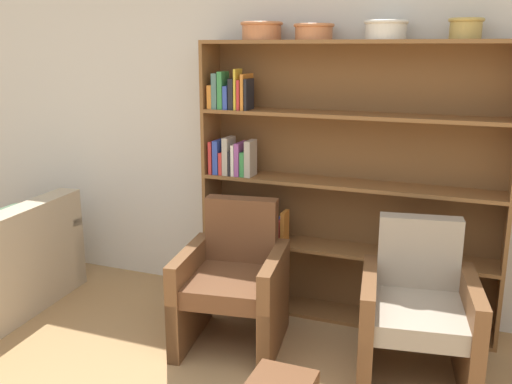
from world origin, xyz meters
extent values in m
cube|color=silver|center=(0.00, 2.41, 1.38)|extent=(12.00, 0.06, 2.75)
cube|color=brown|center=(-0.90, 2.22, 0.97)|extent=(0.02, 0.30, 1.93)
cube|color=brown|center=(1.14, 2.22, 0.97)|extent=(0.02, 0.30, 1.93)
cube|color=brown|center=(0.12, 2.22, 1.92)|extent=(2.02, 0.30, 0.02)
cube|color=brown|center=(0.12, 2.22, 0.01)|extent=(2.02, 0.30, 0.03)
cube|color=brown|center=(0.12, 2.36, 0.97)|extent=(2.02, 0.01, 1.93)
cube|color=black|center=(-0.86, 2.19, 0.11)|extent=(0.03, 0.19, 0.16)
cube|color=#7F6B4C|center=(-0.82, 2.16, 0.12)|extent=(0.04, 0.15, 0.19)
cube|color=#994C99|center=(-0.77, 2.15, 0.16)|extent=(0.03, 0.12, 0.28)
cube|color=black|center=(-0.73, 2.19, 0.13)|extent=(0.04, 0.19, 0.22)
cube|color=#334CB2|center=(-0.69, 2.16, 0.11)|extent=(0.02, 0.13, 0.16)
cube|color=black|center=(-0.67, 2.18, 0.14)|extent=(0.03, 0.17, 0.23)
cube|color=#334CB2|center=(-0.63, 2.17, 0.13)|extent=(0.04, 0.16, 0.21)
cube|color=#669EB2|center=(-0.57, 2.16, 0.15)|extent=(0.04, 0.15, 0.25)
cube|color=black|center=(-0.53, 2.17, 0.16)|extent=(0.03, 0.15, 0.27)
cube|color=brown|center=(0.12, 2.22, 0.51)|extent=(2.02, 0.30, 0.02)
cube|color=#4C756B|center=(-0.85, 2.19, 0.62)|extent=(0.04, 0.19, 0.20)
cube|color=#669EB2|center=(-0.81, 2.16, 0.63)|extent=(0.02, 0.15, 0.21)
cube|color=#994C99|center=(-0.78, 2.18, 0.65)|extent=(0.03, 0.19, 0.26)
cube|color=#388C47|center=(-0.74, 2.18, 0.64)|extent=(0.03, 0.18, 0.25)
cube|color=red|center=(-0.70, 2.19, 0.65)|extent=(0.04, 0.20, 0.26)
cube|color=red|center=(-0.65, 2.16, 0.60)|extent=(0.04, 0.13, 0.17)
cube|color=#4C756B|center=(-0.60, 2.16, 0.63)|extent=(0.04, 0.14, 0.23)
cube|color=#669EB2|center=(-0.56, 2.17, 0.65)|extent=(0.03, 0.16, 0.27)
cube|color=orange|center=(-0.53, 2.18, 0.62)|extent=(0.04, 0.19, 0.21)
cube|color=black|center=(-0.49, 2.18, 0.65)|extent=(0.03, 0.19, 0.26)
cube|color=orange|center=(-0.46, 2.17, 0.64)|extent=(0.03, 0.16, 0.23)
cube|color=white|center=(-0.41, 2.17, 0.64)|extent=(0.04, 0.16, 0.23)
cube|color=#334CB2|center=(-0.37, 2.18, 0.60)|extent=(0.03, 0.18, 0.16)
cube|color=red|center=(-0.34, 2.16, 0.61)|extent=(0.03, 0.15, 0.17)
cube|color=orange|center=(-0.30, 2.15, 0.64)|extent=(0.03, 0.12, 0.24)
cube|color=brown|center=(0.12, 2.22, 0.98)|extent=(2.02, 0.30, 0.02)
cube|color=red|center=(-0.86, 2.18, 1.11)|extent=(0.03, 0.18, 0.23)
cube|color=#334CB2|center=(-0.82, 2.16, 1.11)|extent=(0.04, 0.14, 0.24)
cube|color=red|center=(-0.78, 2.18, 1.07)|extent=(0.03, 0.17, 0.16)
cube|color=#B2A899|center=(-0.74, 2.17, 1.12)|extent=(0.04, 0.15, 0.27)
cube|color=black|center=(-0.71, 2.17, 1.08)|extent=(0.02, 0.16, 0.18)
cube|color=white|center=(-0.68, 2.18, 1.10)|extent=(0.02, 0.19, 0.22)
cube|color=#994C99|center=(-0.65, 2.18, 1.11)|extent=(0.03, 0.18, 0.24)
cube|color=#388C47|center=(-0.61, 2.15, 1.08)|extent=(0.03, 0.13, 0.17)
cube|color=#B2A899|center=(-0.57, 2.16, 1.12)|extent=(0.04, 0.14, 0.26)
cube|color=brown|center=(0.12, 2.22, 1.45)|extent=(2.02, 0.30, 0.02)
cube|color=orange|center=(-0.86, 2.17, 1.54)|extent=(0.03, 0.17, 0.16)
cube|color=#4C756B|center=(-0.82, 2.17, 1.58)|extent=(0.04, 0.16, 0.25)
cube|color=#388C47|center=(-0.77, 2.16, 1.59)|extent=(0.04, 0.13, 0.26)
cube|color=#334CB2|center=(-0.73, 2.17, 1.54)|extent=(0.03, 0.16, 0.16)
cube|color=black|center=(-0.69, 2.17, 1.57)|extent=(0.04, 0.17, 0.21)
cube|color=gold|center=(-0.66, 2.15, 1.60)|extent=(0.02, 0.12, 0.28)
cube|color=red|center=(-0.64, 2.18, 1.56)|extent=(0.02, 0.18, 0.20)
cube|color=orange|center=(-0.61, 2.18, 1.58)|extent=(0.02, 0.19, 0.24)
cube|color=black|center=(-0.58, 2.16, 1.57)|extent=(0.02, 0.14, 0.21)
cylinder|color=#C67547|center=(-0.51, 2.22, 1.99)|extent=(0.27, 0.27, 0.11)
torus|color=#C67547|center=(-0.51, 2.22, 2.04)|extent=(0.29, 0.29, 0.02)
cylinder|color=#C67547|center=(-0.14, 2.22, 1.98)|extent=(0.24, 0.24, 0.10)
torus|color=#C67547|center=(-0.14, 2.22, 2.02)|extent=(0.27, 0.27, 0.02)
cylinder|color=silver|center=(0.32, 2.22, 1.99)|extent=(0.25, 0.25, 0.11)
torus|color=silver|center=(0.32, 2.22, 2.04)|extent=(0.28, 0.28, 0.02)
cylinder|color=tan|center=(0.79, 2.22, 1.99)|extent=(0.19, 0.19, 0.12)
torus|color=tan|center=(0.79, 2.22, 2.04)|extent=(0.21, 0.21, 0.02)
cube|color=tan|center=(-2.01, 1.23, 0.60)|extent=(0.31, 1.63, 0.38)
cube|color=tan|center=(-2.46, 1.94, 0.28)|extent=(0.96, 0.20, 0.56)
cube|color=#4C6B4C|center=(-2.16, 1.45, 0.58)|extent=(0.20, 0.37, 0.37)
cube|color=brown|center=(-0.13, 1.30, 0.20)|extent=(0.08, 0.08, 0.39)
cube|color=brown|center=(-0.69, 1.21, 0.20)|extent=(0.08, 0.08, 0.39)
cube|color=brown|center=(-0.22, 1.90, 0.20)|extent=(0.08, 0.08, 0.39)
cube|color=brown|center=(-0.79, 1.82, 0.20)|extent=(0.08, 0.08, 0.39)
cube|color=brown|center=(-0.46, 1.56, 0.42)|extent=(0.57, 0.71, 0.12)
cube|color=brown|center=(-0.50, 1.83, 0.68)|extent=(0.49, 0.19, 0.46)
cube|color=brown|center=(-0.18, 1.60, 0.32)|extent=(0.18, 0.68, 0.63)
cube|color=brown|center=(-0.74, 1.52, 0.32)|extent=(0.18, 0.68, 0.63)
cube|color=brown|center=(0.47, 1.21, 0.20)|extent=(0.08, 0.08, 0.39)
cube|color=brown|center=(0.93, 1.90, 0.20)|extent=(0.08, 0.08, 0.39)
cube|color=brown|center=(0.37, 1.81, 0.20)|extent=(0.08, 0.08, 0.39)
cube|color=tan|center=(0.70, 1.56, 0.42)|extent=(0.58, 0.71, 0.12)
cube|color=tan|center=(0.65, 1.83, 0.68)|extent=(0.49, 0.20, 0.46)
cube|color=brown|center=(0.97, 1.60, 0.32)|extent=(0.19, 0.68, 0.63)
cube|color=brown|center=(0.42, 1.51, 0.32)|extent=(0.19, 0.68, 0.63)
camera|label=1|loc=(0.93, -1.52, 1.89)|focal=40.00mm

